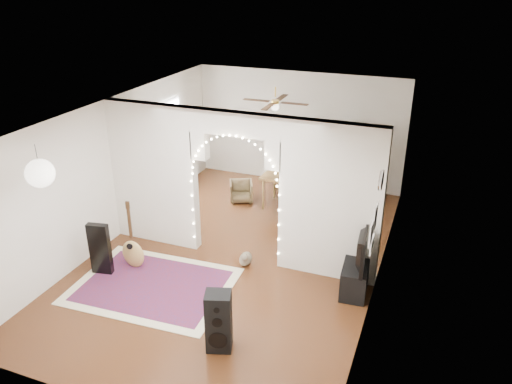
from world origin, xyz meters
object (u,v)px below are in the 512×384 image
(acoustic_guitar, at_px, (132,243))
(dining_chair_left, at_px, (241,191))
(media_console, at_px, (356,274))
(dining_chair_right, at_px, (320,204))
(floor_speaker, at_px, (219,321))
(bookcase, at_px, (332,164))
(dining_table, at_px, (291,179))

(acoustic_guitar, height_order, dining_chair_left, acoustic_guitar)
(media_console, relative_size, dining_chair_right, 1.77)
(floor_speaker, relative_size, dining_chair_left, 1.74)
(bookcase, bearing_deg, media_console, -92.72)
(dining_chair_left, bearing_deg, dining_chair_right, -26.81)
(acoustic_guitar, xyz_separation_m, dining_chair_left, (0.71, 3.22, -0.24))
(floor_speaker, distance_m, media_console, 2.58)
(media_console, xyz_separation_m, dining_table, (-1.89, 2.51, 0.43))
(dining_table, relative_size, dining_chair_left, 2.42)
(acoustic_guitar, relative_size, dining_chair_left, 2.11)
(bookcase, relative_size, dining_chair_left, 3.25)
(bookcase, xyz_separation_m, dining_chair_left, (-1.84, -0.88, -0.60))
(acoustic_guitar, bearing_deg, bookcase, 43.21)
(acoustic_guitar, relative_size, media_console, 1.08)
(media_console, bearing_deg, dining_table, 122.85)
(media_console, height_order, dining_chair_right, dining_chair_right)
(bookcase, relative_size, dining_chair_right, 2.95)
(dining_table, distance_m, dining_chair_right, 0.82)
(acoustic_guitar, bearing_deg, dining_chair_right, 36.20)
(media_console, relative_size, bookcase, 0.60)
(media_console, distance_m, dining_chair_left, 3.91)
(dining_chair_left, xyz_separation_m, dining_chair_right, (1.84, -0.07, 0.02))
(dining_table, bearing_deg, acoustic_guitar, -116.57)
(dining_chair_right, bearing_deg, bookcase, 74.07)
(dining_chair_left, height_order, dining_chair_right, dining_chair_right)
(floor_speaker, bearing_deg, acoustic_guitar, 131.40)
(media_console, height_order, dining_chair_left, media_console)
(floor_speaker, height_order, dining_chair_left, floor_speaker)
(floor_speaker, relative_size, dining_table, 0.72)
(acoustic_guitar, bearing_deg, dining_table, 45.58)
(dining_table, relative_size, dining_chair_right, 2.19)
(bookcase, bearing_deg, acoustic_guitar, -144.45)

